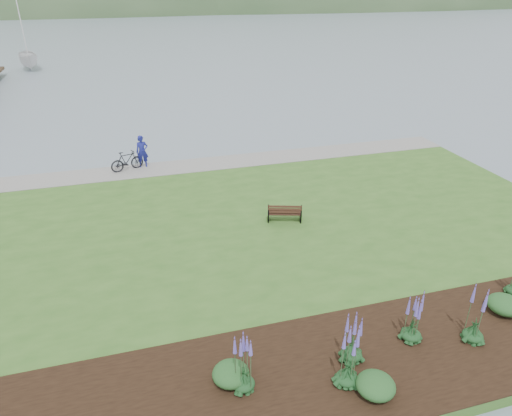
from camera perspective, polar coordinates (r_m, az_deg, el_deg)
The scene contains 17 objects.
ground at distance 21.12m, azimuth -6.98°, elevation -2.50°, with size 600.00×600.00×0.00m, color slate.
lawn at distance 19.31m, azimuth -6.01°, elevation -4.76°, with size 34.00×20.00×0.40m, color #335F21.
shoreline_path at distance 27.17m, azimuth -9.50°, elevation 5.11°, with size 34.00×2.20×0.03m, color gray.
garden_bed at distance 14.12m, azimuth 13.02°, elevation -18.11°, with size 24.00×4.40×0.04m, color black.
far_hillside at distance 189.94m, azimuth -9.97°, elevation 23.15°, with size 580.00×80.00×38.00m, color #33522E, non-canonical shape.
park_bench at distance 20.49m, azimuth 3.60°, elevation -0.57°, with size 1.62×1.04×0.93m.
person at distance 27.24m, azimuth -14.08°, elevation 7.18°, with size 0.80×0.55×2.21m, color navy.
bicycle_b at distance 27.13m, azimuth -15.84°, elevation 5.68°, with size 1.91×0.55×1.15m, color black.
sailboat at distance 66.96m, azimuth -26.30°, elevation 15.22°, with size 9.80×9.97×25.82m, color silver.
echium_0 at distance 12.83m, azimuth 11.56°, elevation -17.97°, with size 0.62×0.62×2.13m.
echium_1 at distance 14.66m, azimuth 19.16°, elevation -12.87°, with size 0.62×0.62×1.88m.
echium_2 at distance 15.35m, azimuth 25.90°, elevation -12.44°, with size 0.62×0.62×2.04m.
echium_4 at distance 12.42m, azimuth -1.63°, elevation -18.59°, with size 0.62×0.62×2.21m.
echium_5 at distance 13.62m, azimuth 12.04°, elevation -15.80°, with size 0.62×0.62×1.78m.
shrub_0 at distance 13.09m, azimuth -3.16°, elevation -19.98°, with size 1.02×1.02×0.51m, color #1E4C21.
shrub_1 at distance 13.18m, azimuth 14.73°, elevation -20.66°, with size 1.04×1.04×0.52m, color #1E4C21.
shrub_2 at distance 17.25m, azimuth 28.66°, elevation -10.55°, with size 1.10×1.10×0.55m, color #1E4C21.
Camera 1 is at (-2.59, -18.32, 10.20)m, focal length 32.00 mm.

